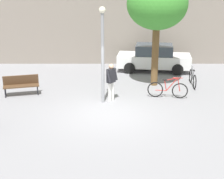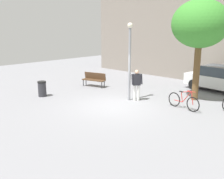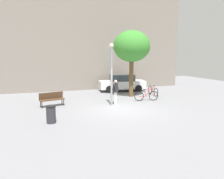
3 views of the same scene
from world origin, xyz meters
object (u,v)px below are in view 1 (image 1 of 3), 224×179
Objects in this scene: plaza_tree at (157,5)px; bicycle_red at (168,90)px; person_by_lamppost at (111,80)px; park_bench at (21,84)px; lamppost at (103,48)px; bicycle_silver at (193,78)px; parked_car_white at (154,58)px.

plaza_tree reaches higher than bicycle_red.
person_by_lamppost is 1.00× the size of park_bench.
lamppost is 0.78× the size of plaza_tree.
plaza_tree is at bearing 100.81° from bicycle_red.
park_bench is (-3.80, 0.98, -1.86)m from lamppost.
bicycle_red is (2.55, 0.40, -0.58)m from person_by_lamppost.
person_by_lamppost is 4.71m from bicycle_silver.
parked_car_white is (-0.07, 4.77, 0.39)m from bicycle_red.
bicycle_silver is at bearing 9.96° from park_bench.
park_bench is (-4.16, 0.79, -0.42)m from person_by_lamppost.
person_by_lamppost is at bearing -10.77° from park_bench.
bicycle_silver is (1.93, -0.11, -3.59)m from plaza_tree.
lamppost reaches higher than bicycle_red.
park_bench is at bearing 176.63° from bicycle_red.
lamppost is 3.91m from plaza_tree.
bicycle_red is (0.37, -1.96, -3.59)m from plaza_tree.
bicycle_silver is (4.46, 2.43, -2.02)m from lamppost.
bicycle_silver is at bearing 28.55° from lamppost.
lamppost is at bearing -14.38° from park_bench.
person_by_lamppost reaches higher than bicycle_red.
person_by_lamppost reaches higher than bicycle_silver.
lamppost reaches higher than person_by_lamppost.
lamppost is 2.27× the size of bicycle_red.
bicycle_silver is 2.41m from bicycle_red.
person_by_lamppost reaches higher than park_bench.
plaza_tree is at bearing 13.85° from park_bench.
lamppost reaches higher than bicycle_silver.
bicycle_silver is at bearing -60.98° from parked_car_white.
parked_car_white reaches higher than bicycle_silver.
bicycle_red is at bearing -3.37° from park_bench.
bicycle_red reaches higher than park_bench.
plaza_tree is 4.27m from parked_car_white.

